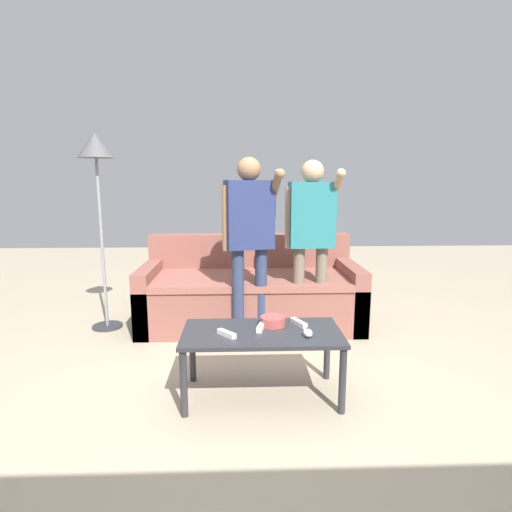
{
  "coord_description": "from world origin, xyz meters",
  "views": [
    {
      "loc": [
        -0.07,
        -2.62,
        1.39
      ],
      "look_at": [
        0.04,
        0.37,
        0.84
      ],
      "focal_mm": 28.96,
      "sensor_mm": 36.0,
      "label": 1
    }
  ],
  "objects_px": {
    "coffee_table": "(262,340)",
    "game_remote_wand_near": "(299,323)",
    "couch": "(251,293)",
    "floor_lamp": "(96,162)",
    "game_remote_wand_spare": "(261,327)",
    "game_remote_nunchuk": "(308,333)",
    "player_center": "(250,229)",
    "player_right": "(311,228)",
    "game_remote_wand_far": "(227,334)",
    "snack_bowl": "(273,321)"
  },
  "relations": [
    {
      "from": "couch",
      "to": "coffee_table",
      "type": "distance_m",
      "value": 1.44
    },
    {
      "from": "snack_bowl",
      "to": "floor_lamp",
      "type": "bearing_deg",
      "value": 140.72
    },
    {
      "from": "snack_bowl",
      "to": "player_right",
      "type": "xyz_separation_m",
      "value": [
        0.4,
        0.94,
        0.51
      ]
    },
    {
      "from": "couch",
      "to": "game_remote_nunchuk",
      "type": "height_order",
      "value": "couch"
    },
    {
      "from": "game_remote_nunchuk",
      "to": "player_right",
      "type": "distance_m",
      "value": 1.27
    },
    {
      "from": "game_remote_wand_far",
      "to": "game_remote_wand_near",
      "type": "bearing_deg",
      "value": 21.01
    },
    {
      "from": "coffee_table",
      "to": "floor_lamp",
      "type": "distance_m",
      "value": 2.27
    },
    {
      "from": "snack_bowl",
      "to": "game_remote_wand_near",
      "type": "height_order",
      "value": "snack_bowl"
    },
    {
      "from": "player_center",
      "to": "player_right",
      "type": "bearing_deg",
      "value": 11.35
    },
    {
      "from": "floor_lamp",
      "to": "game_remote_wand_near",
      "type": "relative_size",
      "value": 11.26
    },
    {
      "from": "player_right",
      "to": "game_remote_wand_near",
      "type": "bearing_deg",
      "value": -103.76
    },
    {
      "from": "player_right",
      "to": "player_center",
      "type": "height_order",
      "value": "player_center"
    },
    {
      "from": "game_remote_nunchuk",
      "to": "player_center",
      "type": "distance_m",
      "value": 1.21
    },
    {
      "from": "coffee_table",
      "to": "floor_lamp",
      "type": "bearing_deg",
      "value": 136.8
    },
    {
      "from": "couch",
      "to": "player_right",
      "type": "height_order",
      "value": "player_right"
    },
    {
      "from": "coffee_table",
      "to": "game_remote_wand_spare",
      "type": "bearing_deg",
      "value": 95.25
    },
    {
      "from": "game_remote_nunchuk",
      "to": "player_right",
      "type": "xyz_separation_m",
      "value": [
        0.2,
        1.15,
        0.51
      ]
    },
    {
      "from": "couch",
      "to": "game_remote_nunchuk",
      "type": "bearing_deg",
      "value": -78.33
    },
    {
      "from": "game_remote_wand_far",
      "to": "couch",
      "type": "bearing_deg",
      "value": 83.09
    },
    {
      "from": "coffee_table",
      "to": "game_remote_wand_near",
      "type": "distance_m",
      "value": 0.28
    },
    {
      "from": "player_center",
      "to": "game_remote_wand_near",
      "type": "xyz_separation_m",
      "value": [
        0.31,
        -0.83,
        -0.53
      ]
    },
    {
      "from": "player_right",
      "to": "game_remote_wand_spare",
      "type": "height_order",
      "value": "player_right"
    },
    {
      "from": "couch",
      "to": "game_remote_wand_spare",
      "type": "height_order",
      "value": "couch"
    },
    {
      "from": "game_remote_wand_far",
      "to": "game_remote_wand_spare",
      "type": "xyz_separation_m",
      "value": [
        0.22,
        0.11,
        -0.0
      ]
    },
    {
      "from": "coffee_table",
      "to": "player_right",
      "type": "bearing_deg",
      "value": 65.4
    },
    {
      "from": "couch",
      "to": "floor_lamp",
      "type": "relative_size",
      "value": 1.15
    },
    {
      "from": "floor_lamp",
      "to": "player_right",
      "type": "height_order",
      "value": "floor_lamp"
    },
    {
      "from": "player_center",
      "to": "game_remote_nunchuk",
      "type": "bearing_deg",
      "value": -72.14
    },
    {
      "from": "coffee_table",
      "to": "player_center",
      "type": "height_order",
      "value": "player_center"
    },
    {
      "from": "coffee_table",
      "to": "player_right",
      "type": "relative_size",
      "value": 0.65
    },
    {
      "from": "game_remote_wand_spare",
      "to": "game_remote_nunchuk",
      "type": "bearing_deg",
      "value": -26.31
    },
    {
      "from": "player_right",
      "to": "floor_lamp",
      "type": "bearing_deg",
      "value": 171.56
    },
    {
      "from": "floor_lamp",
      "to": "game_remote_wand_spare",
      "type": "relative_size",
      "value": 11.27
    },
    {
      "from": "coffee_table",
      "to": "game_remote_nunchuk",
      "type": "relative_size",
      "value": 11.48
    },
    {
      "from": "player_right",
      "to": "game_remote_wand_spare",
      "type": "relative_size",
      "value": 9.73
    },
    {
      "from": "coffee_table",
      "to": "player_center",
      "type": "xyz_separation_m",
      "value": [
        -0.06,
        0.94,
        0.61
      ]
    },
    {
      "from": "player_right",
      "to": "game_remote_wand_spare",
      "type": "xyz_separation_m",
      "value": [
        -0.48,
        -1.01,
        -0.52
      ]
    },
    {
      "from": "game_remote_wand_near",
      "to": "game_remote_wand_far",
      "type": "distance_m",
      "value": 0.51
    },
    {
      "from": "game_remote_nunchuk",
      "to": "player_center",
      "type": "bearing_deg",
      "value": 107.86
    },
    {
      "from": "game_remote_wand_spare",
      "to": "couch",
      "type": "bearing_deg",
      "value": 91.46
    },
    {
      "from": "game_remote_wand_far",
      "to": "floor_lamp",
      "type": "bearing_deg",
      "value": 130.45
    },
    {
      "from": "coffee_table",
      "to": "game_remote_wand_far",
      "type": "bearing_deg",
      "value": -162.23
    },
    {
      "from": "couch",
      "to": "player_center",
      "type": "distance_m",
      "value": 0.85
    },
    {
      "from": "floor_lamp",
      "to": "game_remote_wand_spare",
      "type": "distance_m",
      "value": 2.2
    },
    {
      "from": "couch",
      "to": "player_right",
      "type": "bearing_deg",
      "value": -36.71
    },
    {
      "from": "game_remote_wand_near",
      "to": "game_remote_wand_spare",
      "type": "height_order",
      "value": "same"
    },
    {
      "from": "couch",
      "to": "game_remote_wand_near",
      "type": "relative_size",
      "value": 12.92
    },
    {
      "from": "game_remote_wand_far",
      "to": "player_center",
      "type": "bearing_deg",
      "value": 80.76
    },
    {
      "from": "game_remote_wand_near",
      "to": "game_remote_wand_far",
      "type": "bearing_deg",
      "value": -158.99
    },
    {
      "from": "snack_bowl",
      "to": "floor_lamp",
      "type": "xyz_separation_m",
      "value": [
        -1.49,
        1.22,
        1.08
      ]
    }
  ]
}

